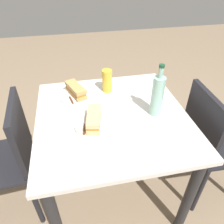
% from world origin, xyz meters
% --- Properties ---
extents(ground_plane, '(8.00, 8.00, 0.00)m').
position_xyz_m(ground_plane, '(0.00, 0.00, 0.00)').
color(ground_plane, '#8C755B').
extents(dining_table, '(0.90, 0.89, 0.74)m').
position_xyz_m(dining_table, '(0.00, 0.00, 0.61)').
color(dining_table, silver).
rests_on(dining_table, ground).
extents(chair_far, '(0.43, 0.43, 0.88)m').
position_xyz_m(chair_far, '(0.01, 0.64, 0.51)').
color(chair_far, black).
rests_on(chair_far, ground).
extents(chair_near, '(0.41, 0.41, 0.88)m').
position_xyz_m(chair_near, '(-0.12, -0.64, 0.51)').
color(chair_near, black).
rests_on(chair_near, ground).
extents(plate_near, '(0.22, 0.22, 0.01)m').
position_xyz_m(plate_near, '(-0.08, 0.12, 0.74)').
color(plate_near, silver).
rests_on(plate_near, dining_table).
extents(baguette_sandwich_near, '(0.20, 0.10, 0.07)m').
position_xyz_m(baguette_sandwich_near, '(-0.08, 0.12, 0.79)').
color(baguette_sandwich_near, '#DBB77A').
rests_on(baguette_sandwich_near, plate_near).
extents(knife_near, '(0.18, 0.04, 0.01)m').
position_xyz_m(knife_near, '(-0.08, 0.17, 0.76)').
color(knife_near, silver).
rests_on(knife_near, plate_near).
extents(plate_far, '(0.22, 0.22, 0.01)m').
position_xyz_m(plate_far, '(0.24, 0.19, 0.74)').
color(plate_far, white).
rests_on(plate_far, dining_table).
extents(baguette_sandwich_far, '(0.20, 0.13, 0.07)m').
position_xyz_m(baguette_sandwich_far, '(0.24, 0.19, 0.79)').
color(baguette_sandwich_far, tan).
rests_on(baguette_sandwich_far, plate_far).
extents(knife_far, '(0.18, 0.05, 0.01)m').
position_xyz_m(knife_far, '(0.21, 0.24, 0.76)').
color(knife_far, silver).
rests_on(knife_far, plate_far).
extents(water_bottle, '(0.07, 0.07, 0.32)m').
position_xyz_m(water_bottle, '(-0.04, -0.25, 0.87)').
color(water_bottle, '#99C6B7').
rests_on(water_bottle, dining_table).
extents(beer_glass, '(0.07, 0.07, 0.15)m').
position_xyz_m(beer_glass, '(0.27, -0.02, 0.81)').
color(beer_glass, gold).
rests_on(beer_glass, dining_table).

